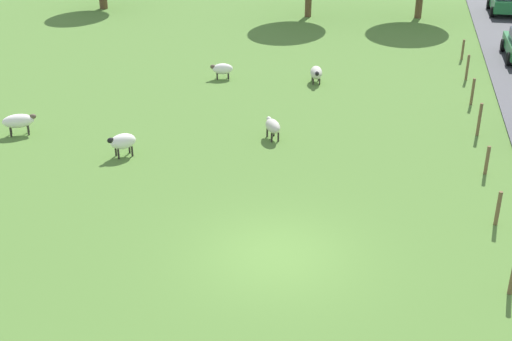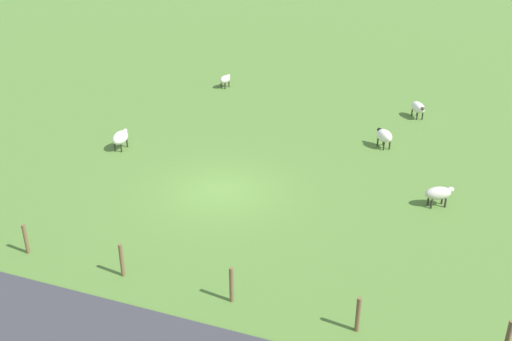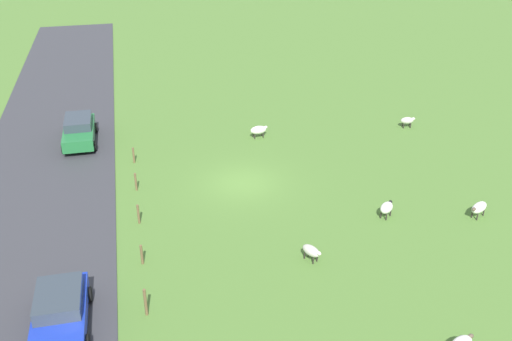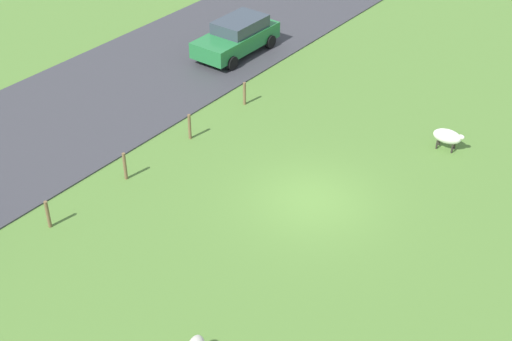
# 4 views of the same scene
# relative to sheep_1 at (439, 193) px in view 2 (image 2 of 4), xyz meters

# --- Properties ---
(ground_plane) EXTENTS (160.00, 160.00, 0.00)m
(ground_plane) POSITION_rel_sheep_1_xyz_m (1.61, -7.84, -0.52)
(ground_plane) COLOR #517A33
(sheep_1) EXTENTS (0.90, 1.10, 0.77)m
(sheep_1) POSITION_rel_sheep_1_xyz_m (0.00, 0.00, 0.00)
(sheep_1) COLOR beige
(sheep_1) RESTS_ON ground_plane
(sheep_3) EXTENTS (1.06, 1.02, 0.85)m
(sheep_3) POSITION_rel_sheep_1_xyz_m (-4.91, -2.67, 0.05)
(sheep_3) COLOR white
(sheep_3) RESTS_ON ground_plane
(sheep_4) EXTENTS (1.04, 0.58, 0.75)m
(sheep_4) POSITION_rel_sheep_1_xyz_m (-11.13, -13.09, -0.01)
(sheep_4) COLOR beige
(sheep_4) RESTS_ON ground_plane
(sheep_5) EXTENTS (1.22, 0.67, 0.84)m
(sheep_5) POSITION_rel_sheep_1_xyz_m (-0.66, -13.69, 0.03)
(sheep_5) COLOR white
(sheep_5) RESTS_ON ground_plane
(sheep_6) EXTENTS (1.27, 1.03, 0.82)m
(sheep_6) POSITION_rel_sheep_1_xyz_m (-9.57, -1.64, 0.03)
(sheep_6) COLOR white
(sheep_6) RESTS_ON ground_plane
(fence_post_0) EXTENTS (0.12, 0.12, 1.01)m
(fence_post_0) POSITION_rel_sheep_1_xyz_m (7.62, -11.81, -0.01)
(fence_post_0) COLOR brown
(fence_post_0) RESTS_ON ground_plane
(fence_post_1) EXTENTS (0.12, 0.12, 1.06)m
(fence_post_1) POSITION_rel_sheep_1_xyz_m (7.62, -8.36, 0.01)
(fence_post_1) COLOR brown
(fence_post_1) RESTS_ON ground_plane
(fence_post_2) EXTENTS (0.12, 0.12, 1.08)m
(fence_post_2) POSITION_rel_sheep_1_xyz_m (7.62, -4.90, 0.02)
(fence_post_2) COLOR brown
(fence_post_2) RESTS_ON ground_plane
(fence_post_3) EXTENTS (0.12, 0.12, 1.02)m
(fence_post_3) POSITION_rel_sheep_1_xyz_m (7.62, -1.45, -0.01)
(fence_post_3) COLOR brown
(fence_post_3) RESTS_ON ground_plane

